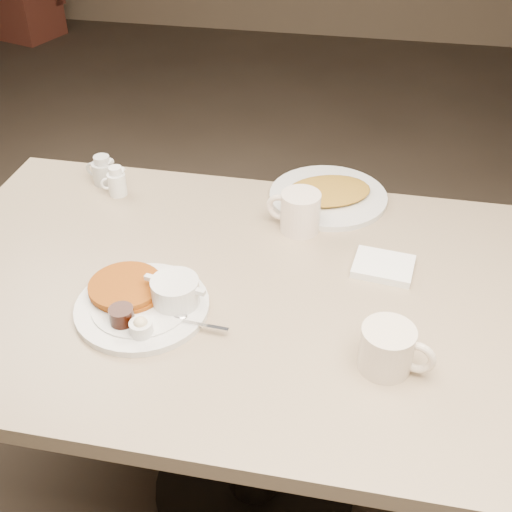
% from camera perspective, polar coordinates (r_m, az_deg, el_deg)
% --- Properties ---
extents(diner_table, '(1.50, 0.90, 0.75)m').
position_cam_1_polar(diner_table, '(1.50, -0.15, -7.79)').
color(diner_table, tan).
rests_on(diner_table, ground).
extents(main_plate, '(0.36, 0.33, 0.07)m').
position_cam_1_polar(main_plate, '(1.34, -9.75, -3.83)').
color(main_plate, silver).
rests_on(main_plate, diner_table).
extents(coffee_mug_near, '(0.15, 0.12, 0.09)m').
position_cam_1_polar(coffee_mug_near, '(1.21, 11.73, -8.05)').
color(coffee_mug_near, '#F3E3CB').
rests_on(coffee_mug_near, diner_table).
extents(napkin, '(0.14, 0.12, 0.02)m').
position_cam_1_polar(napkin, '(1.46, 11.25, -0.91)').
color(napkin, white).
rests_on(napkin, diner_table).
extents(coffee_mug_far, '(0.14, 0.11, 0.10)m').
position_cam_1_polar(coffee_mug_far, '(1.54, 3.83, 3.94)').
color(coffee_mug_far, white).
rests_on(coffee_mug_far, diner_table).
extents(creamer_left, '(0.07, 0.05, 0.08)m').
position_cam_1_polar(creamer_left, '(1.72, -12.29, 6.44)').
color(creamer_left, white).
rests_on(creamer_left, diner_table).
extents(creamer_right, '(0.09, 0.08, 0.08)m').
position_cam_1_polar(creamer_right, '(1.78, -13.45, 7.37)').
color(creamer_right, beige).
rests_on(creamer_right, diner_table).
extents(hash_plate, '(0.40, 0.40, 0.04)m').
position_cam_1_polar(hash_plate, '(1.68, 6.44, 5.45)').
color(hash_plate, silver).
rests_on(hash_plate, diner_table).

